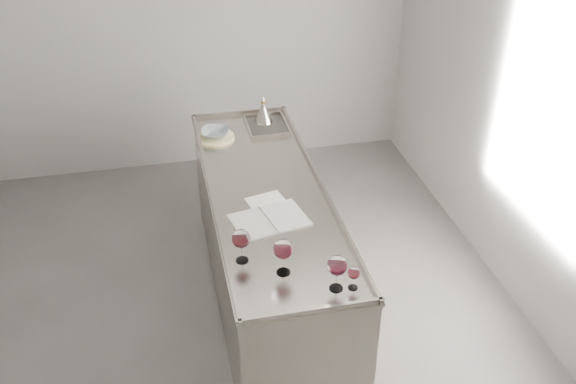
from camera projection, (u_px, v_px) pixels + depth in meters
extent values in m
cube|color=#55524F|center=(206.00, 339.00, 4.38)|extent=(4.50, 5.00, 0.02)
cube|color=#9E9C99|center=(164.00, 24.00, 5.70)|extent=(4.50, 0.02, 2.80)
cube|color=#9E9C99|center=(548.00, 122.00, 4.04)|extent=(0.02, 5.00, 2.80)
cube|color=gray|center=(268.00, 249.00, 4.47)|extent=(0.75, 2.40, 0.92)
cube|color=gray|center=(267.00, 192.00, 4.22)|extent=(0.77, 2.42, 0.02)
cube|color=gray|center=(312.00, 311.00, 3.22)|extent=(0.77, 0.02, 0.03)
cube|color=gray|center=(239.00, 113.00, 5.19)|extent=(0.77, 0.02, 0.03)
cube|color=gray|center=(212.00, 195.00, 4.14)|extent=(0.02, 2.42, 0.03)
cube|color=gray|center=(321.00, 182.00, 4.27)|extent=(0.02, 2.42, 0.03)
cube|color=#595654|center=(267.00, 127.00, 5.01)|extent=(0.30, 0.38, 0.01)
cylinder|color=white|center=(242.00, 260.00, 3.59)|extent=(0.07, 0.07, 0.00)
cylinder|color=white|center=(242.00, 253.00, 3.56)|extent=(0.01, 0.01, 0.10)
ellipsoid|color=white|center=(241.00, 239.00, 3.51)|extent=(0.10, 0.10, 0.11)
cylinder|color=#37070B|center=(241.00, 242.00, 3.52)|extent=(0.08, 0.08, 0.02)
cylinder|color=white|center=(283.00, 272.00, 3.50)|extent=(0.08, 0.08, 0.00)
cylinder|color=white|center=(283.00, 264.00, 3.47)|extent=(0.01, 0.01, 0.11)
ellipsoid|color=white|center=(283.00, 249.00, 3.42)|extent=(0.11, 0.11, 0.12)
cylinder|color=#37070F|center=(283.00, 253.00, 3.43)|extent=(0.08, 0.08, 0.02)
cylinder|color=white|center=(336.00, 288.00, 3.39)|extent=(0.08, 0.08, 0.00)
cylinder|color=white|center=(336.00, 280.00, 3.36)|extent=(0.01, 0.01, 0.10)
ellipsoid|color=white|center=(337.00, 265.00, 3.31)|extent=(0.11, 0.11, 0.11)
cylinder|color=#350711|center=(337.00, 269.00, 3.32)|extent=(0.08, 0.08, 0.02)
cylinder|color=white|center=(353.00, 287.00, 3.39)|extent=(0.05, 0.05, 0.00)
cylinder|color=white|center=(353.00, 282.00, 3.38)|extent=(0.01, 0.01, 0.07)
ellipsoid|color=white|center=(354.00, 273.00, 3.34)|extent=(0.07, 0.07, 0.07)
cylinder|color=#3C080E|center=(354.00, 275.00, 3.35)|extent=(0.05, 0.05, 0.02)
cube|color=silver|center=(252.00, 224.00, 3.88)|extent=(0.28, 0.35, 0.01)
cube|color=silver|center=(286.00, 216.00, 3.96)|extent=(0.28, 0.35, 0.01)
cylinder|color=white|center=(269.00, 219.00, 3.91)|extent=(0.08, 0.31, 0.01)
cube|color=white|center=(271.00, 207.00, 4.05)|extent=(0.30, 0.38, 0.00)
cylinder|color=beige|center=(216.00, 137.00, 4.84)|extent=(0.37, 0.37, 0.02)
imported|color=#8EA1A6|center=(215.00, 133.00, 4.82)|extent=(0.26, 0.26, 0.05)
cone|color=#AEA89B|center=(264.00, 114.00, 5.05)|extent=(0.15, 0.15, 0.13)
cylinder|color=#AEA89B|center=(263.00, 105.00, 5.00)|extent=(0.03, 0.03, 0.03)
cylinder|color=#9A662A|center=(263.00, 102.00, 4.99)|extent=(0.04, 0.04, 0.02)
cone|color=#AEA89B|center=(263.00, 98.00, 4.98)|extent=(0.03, 0.03, 0.04)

